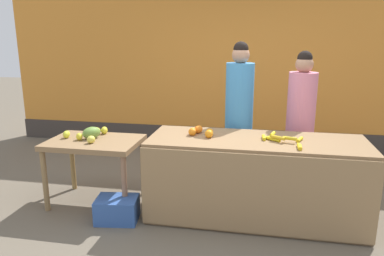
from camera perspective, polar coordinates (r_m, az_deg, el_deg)
The scene contains 11 objects.
ground_plane at distance 4.29m, azimuth 3.55°, elevation -12.91°, with size 24.00×24.00×0.00m, color #665B4C.
market_wall_back at distance 6.44m, azimuth 6.78°, elevation 9.47°, with size 8.17×0.23×2.93m.
fruit_stall_counter at distance 4.07m, azimuth 9.76°, elevation -7.79°, with size 2.29×0.85×0.89m.
side_table_wooden at distance 4.42m, azimuth -14.90°, elevation -3.07°, with size 1.05×0.72×0.78m.
banana_bunch_pile at distance 3.87m, azimuth 13.90°, elevation -1.77°, with size 0.43×0.46×0.07m.
orange_pile at distance 4.03m, azimuth 1.26°, elevation -0.51°, with size 0.28×0.29×0.09m.
mango_papaya_pile at distance 4.48m, azimuth -15.52°, elevation -0.78°, with size 0.48×0.54×0.14m.
vendor_woman_blue_shirt at distance 4.57m, azimuth 7.28°, elevation 1.45°, with size 0.34×0.34×1.89m.
vendor_woman_pink_shirt at distance 4.69m, azimuth 16.43°, elevation 0.60°, with size 0.34×0.34×1.78m.
produce_crate at distance 4.13m, azimuth -11.55°, elevation -12.29°, with size 0.44×0.32×0.26m, color #3359A5.
produce_sack at distance 5.10m, azimuth -2.37°, elevation -5.38°, with size 0.36×0.30×0.49m, color maroon.
Camera 1 is at (0.46, -3.79, 1.95)m, focal length 34.34 mm.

